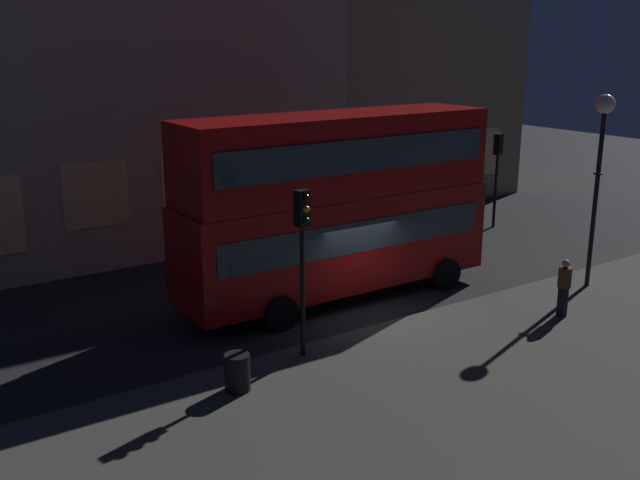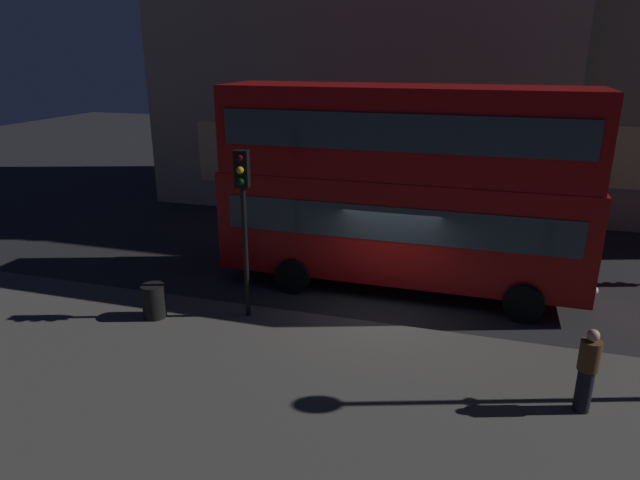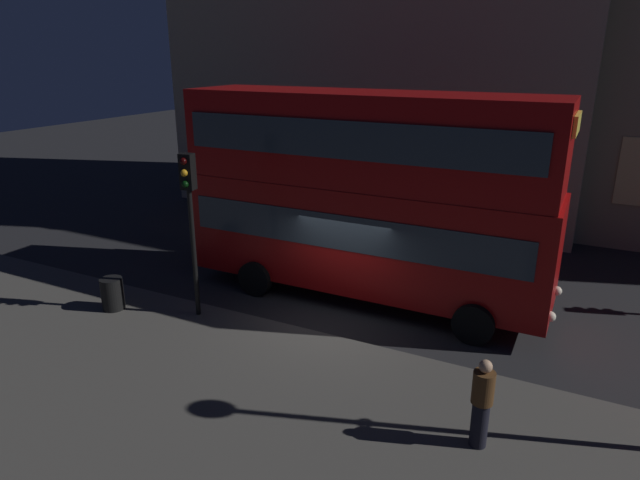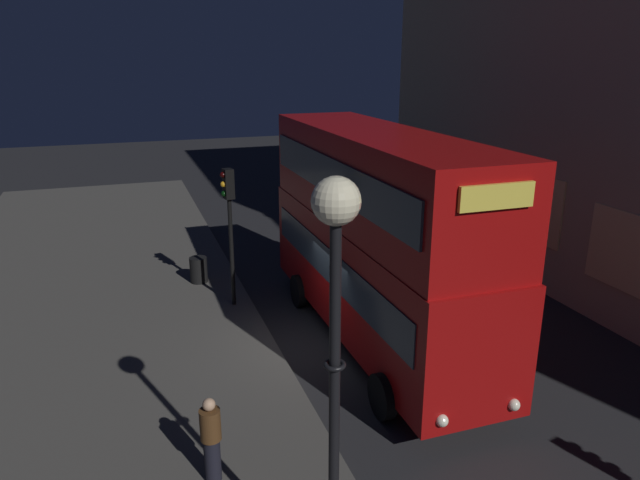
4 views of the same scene
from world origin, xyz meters
TOP-DOWN VIEW (x-y plane):
  - ground_plane at (0.00, 0.00)m, footprint 80.00×80.00m
  - sidewalk_slab at (0.00, -5.67)m, footprint 44.00×9.49m
  - building_with_clock at (-3.37, 12.36)m, footprint 16.73×8.85m
  - double_decker_bus at (0.03, 1.64)m, footprint 9.88×2.78m
  - traffic_light_near_kerb at (-3.15, -1.49)m, footprint 0.36×0.38m
  - pedestrian at (4.22, -3.29)m, footprint 0.36×0.36m
  - litter_bin at (-5.32, -2.21)m, footprint 0.57×0.57m

SIDE VIEW (x-z plane):
  - ground_plane at x=0.00m, z-range 0.00..0.00m
  - sidewalk_slab at x=0.00m, z-range 0.00..0.12m
  - litter_bin at x=-5.32m, z-range 0.12..0.96m
  - pedestrian at x=4.22m, z-range 0.14..1.77m
  - double_decker_bus at x=0.03m, z-range 0.30..5.81m
  - traffic_light_near_kerb at x=-3.15m, z-range 1.01..5.11m
  - building_with_clock at x=-3.37m, z-range 0.00..16.90m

